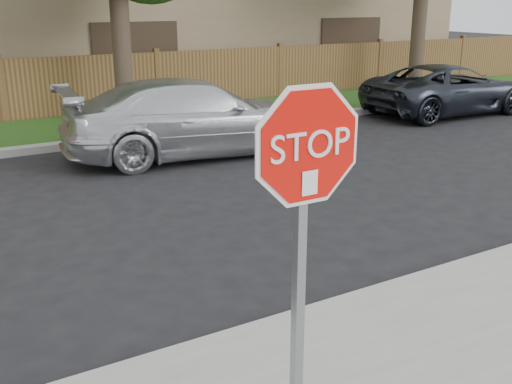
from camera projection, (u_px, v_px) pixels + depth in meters
ground at (215, 343)px, 5.41m from camera, size 90.00×90.00×0.00m
far_curb at (33, 149)px, 12.07m from camera, size 70.00×0.30×0.15m
grass_strip at (18, 135)px, 13.43m from camera, size 70.00×3.00×0.12m
fence at (2, 93)px, 14.52m from camera, size 70.00×0.12×1.60m
stop_sign at (305, 197)px, 3.59m from camera, size 1.01×0.13×2.55m
sedan_right at (195, 117)px, 11.77m from camera, size 5.36×2.62×1.50m
sedan_far_right at (448, 89)px, 16.05m from camera, size 4.81×2.30×1.32m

